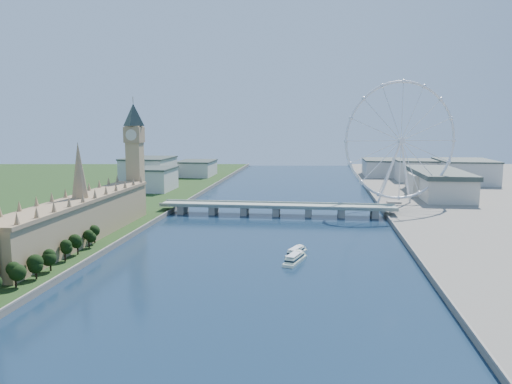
# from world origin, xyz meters

# --- Properties ---
(ground) EXTENTS (2000.00, 2000.00, 0.00)m
(ground) POSITION_xyz_m (0.00, 0.00, 0.00)
(ground) COLOR #192E48
(ground) RESTS_ON ground
(tree_row) EXTENTS (7.51, 199.51, 20.94)m
(tree_row) POSITION_xyz_m (-113.00, 66.00, 9.72)
(tree_row) COLOR black
(tree_row) RESTS_ON ground
(parliament_range) EXTENTS (24.00, 200.00, 70.00)m
(parliament_range) POSITION_xyz_m (-128.00, 170.00, 18.48)
(parliament_range) COLOR tan
(parliament_range) RESTS_ON ground
(big_ben) EXTENTS (20.02, 20.02, 110.00)m
(big_ben) POSITION_xyz_m (-128.00, 278.00, 66.57)
(big_ben) COLOR tan
(big_ben) RESTS_ON ground
(westminster_bridge) EXTENTS (220.00, 22.00, 9.50)m
(westminster_bridge) POSITION_xyz_m (0.00, 300.00, 6.63)
(westminster_bridge) COLOR gray
(westminster_bridge) RESTS_ON ground
(london_eye) EXTENTS (113.60, 39.12, 124.30)m
(london_eye) POSITION_xyz_m (119.98, 355.08, 67.52)
(london_eye) COLOR silver
(london_eye) RESTS_ON ground
(county_hall) EXTENTS (54.00, 144.00, 35.00)m
(county_hall) POSITION_xyz_m (175.00, 430.00, 0.00)
(county_hall) COLOR beige
(county_hall) RESTS_ON ground
(city_skyline) EXTENTS (505.00, 280.00, 32.00)m
(city_skyline) POSITION_xyz_m (39.22, 560.08, 16.96)
(city_skyline) COLOR beige
(city_skyline) RESTS_ON ground
(tour_boat_near) EXTENTS (14.84, 25.87, 5.53)m
(tour_boat_near) POSITION_xyz_m (24.58, 158.68, 0.00)
(tour_boat_near) COLOR white
(tour_boat_near) RESTS_ON ground
(tour_boat_far) EXTENTS (14.98, 29.10, 6.22)m
(tour_boat_far) POSITION_xyz_m (24.64, 140.85, 0.00)
(tour_boat_far) COLOR #E6F0CE
(tour_boat_far) RESTS_ON ground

